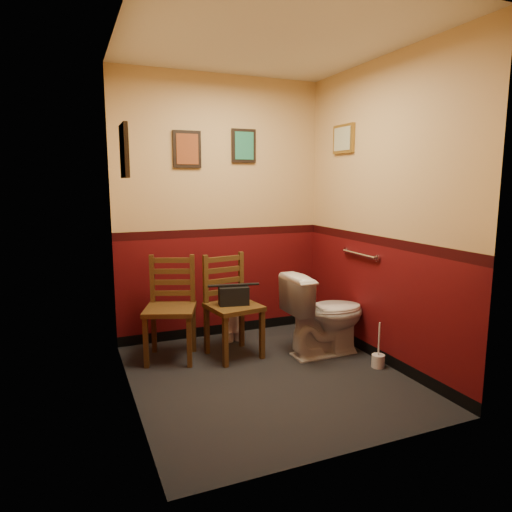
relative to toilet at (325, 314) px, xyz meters
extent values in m
cube|color=black|center=(-0.72, -0.28, -0.39)|extent=(2.20, 2.40, 0.00)
cube|color=silver|center=(-0.72, -0.28, 2.31)|extent=(2.20, 2.40, 0.00)
cube|color=#510A0D|center=(-0.72, 0.92, 0.96)|extent=(2.20, 0.00, 2.70)
cube|color=#510A0D|center=(-0.72, -1.48, 0.96)|extent=(2.20, 0.00, 2.70)
cube|color=#510A0D|center=(-1.82, -0.28, 0.96)|extent=(0.00, 2.40, 2.70)
cube|color=#510A0D|center=(0.38, -0.28, 0.96)|extent=(0.00, 2.40, 2.70)
cylinder|color=silver|center=(0.35, -0.03, 0.56)|extent=(0.03, 0.50, 0.03)
cylinder|color=silver|center=(0.37, -0.28, 0.56)|extent=(0.02, 0.06, 0.06)
cylinder|color=silver|center=(0.37, 0.22, 0.56)|extent=(0.02, 0.06, 0.06)
cube|color=black|center=(-1.07, 0.91, 1.56)|extent=(0.28, 0.03, 0.36)
cube|color=brown|center=(-1.07, 0.89, 1.56)|extent=(0.22, 0.01, 0.30)
cube|color=black|center=(-0.47, 0.91, 1.61)|extent=(0.26, 0.03, 0.34)
cube|color=#267C5E|center=(-0.47, 0.89, 1.61)|extent=(0.20, 0.01, 0.28)
cube|color=black|center=(-1.80, -0.18, 1.46)|extent=(0.03, 0.30, 0.38)
cube|color=#AFB08A|center=(-1.79, -0.18, 1.46)|extent=(0.01, 0.24, 0.31)
cube|color=olive|center=(0.36, 0.32, 1.66)|extent=(0.03, 0.34, 0.28)
cube|color=#AFB08A|center=(0.35, 0.32, 1.66)|extent=(0.01, 0.28, 0.22)
imported|color=white|center=(0.00, 0.00, 0.00)|extent=(0.80, 0.46, 0.78)
cylinder|color=silver|center=(0.27, -0.47, -0.33)|extent=(0.12, 0.12, 0.12)
cylinder|color=silver|center=(0.27, -0.47, -0.14)|extent=(0.02, 0.02, 0.33)
cube|color=brown|center=(-1.39, 0.42, 0.09)|extent=(0.57, 0.57, 0.04)
cube|color=brown|center=(-1.63, 0.31, -0.15)|extent=(0.05, 0.05, 0.48)
cube|color=brown|center=(-1.50, 0.67, -0.15)|extent=(0.05, 0.05, 0.48)
cube|color=brown|center=(-1.28, 0.18, -0.15)|extent=(0.05, 0.05, 0.48)
cube|color=brown|center=(-1.14, 0.53, -0.15)|extent=(0.05, 0.05, 0.48)
cube|color=brown|center=(-1.50, 0.67, 0.33)|extent=(0.05, 0.05, 0.48)
cube|color=brown|center=(-1.14, 0.54, 0.33)|extent=(0.05, 0.05, 0.48)
cube|color=brown|center=(-1.32, 0.61, 0.19)|extent=(0.35, 0.15, 0.05)
cube|color=brown|center=(-1.32, 0.61, 0.30)|extent=(0.35, 0.15, 0.05)
cube|color=brown|center=(-1.32, 0.61, 0.41)|extent=(0.35, 0.15, 0.05)
cube|color=brown|center=(-1.32, 0.61, 0.51)|extent=(0.35, 0.15, 0.05)
cube|color=brown|center=(-0.82, 0.27, 0.09)|extent=(0.51, 0.51, 0.04)
cube|color=brown|center=(-0.98, 0.06, -0.15)|extent=(0.05, 0.05, 0.48)
cube|color=brown|center=(-1.04, 0.43, -0.15)|extent=(0.05, 0.05, 0.48)
cube|color=brown|center=(-0.60, 0.11, -0.15)|extent=(0.05, 0.05, 0.48)
cube|color=brown|center=(-0.66, 0.49, -0.15)|extent=(0.05, 0.05, 0.48)
cube|color=brown|center=(-1.04, 0.44, 0.33)|extent=(0.05, 0.04, 0.48)
cube|color=brown|center=(-0.66, 0.50, 0.33)|extent=(0.05, 0.04, 0.48)
cube|color=brown|center=(-0.85, 0.47, 0.20)|extent=(0.36, 0.08, 0.05)
cube|color=brown|center=(-0.85, 0.47, 0.30)|extent=(0.36, 0.08, 0.05)
cube|color=brown|center=(-0.85, 0.47, 0.41)|extent=(0.36, 0.08, 0.05)
cube|color=brown|center=(-0.85, 0.47, 0.52)|extent=(0.36, 0.08, 0.05)
cube|color=black|center=(-0.82, 0.27, 0.20)|extent=(0.29, 0.18, 0.17)
cylinder|color=black|center=(-0.82, 0.27, 0.30)|extent=(0.24, 0.07, 0.02)
cylinder|color=silver|center=(-0.74, 0.67, -0.34)|extent=(0.11, 0.11, 0.10)
cylinder|color=silver|center=(-0.62, 0.67, -0.34)|extent=(0.11, 0.11, 0.10)
cylinder|color=silver|center=(-0.68, 0.66, -0.24)|extent=(0.11, 0.11, 0.10)
cylinder|color=silver|center=(-0.68, 0.64, -0.13)|extent=(0.11, 0.11, 0.10)
cylinder|color=silver|center=(-0.68, 0.67, -0.03)|extent=(0.11, 0.11, 0.10)
camera|label=1|loc=(-2.21, -3.61, 1.25)|focal=32.00mm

